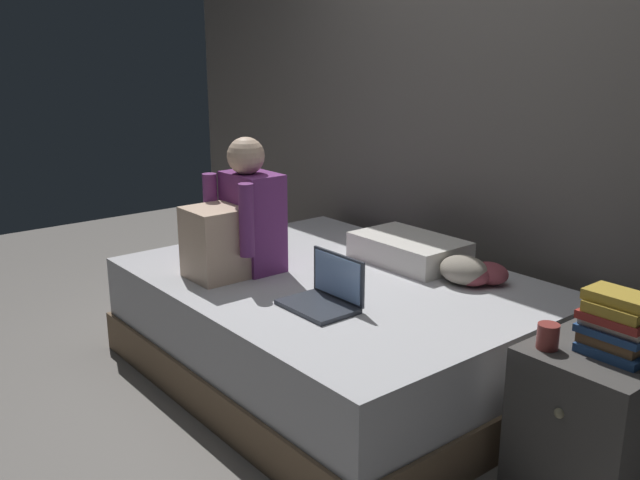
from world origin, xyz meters
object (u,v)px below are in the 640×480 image
object	(u,v)px
bed	(334,327)
mug	(548,336)
clothes_pile	(472,272)
person_sitting	(237,222)
nightstand	(591,424)
laptop	(326,294)
pillow	(409,250)
book_stack	(616,325)

from	to	relation	value
bed	mug	distance (m)	1.22
bed	clothes_pile	xyz separation A→B (m)	(0.47, 0.43, 0.32)
person_sitting	clothes_pile	size ratio (longest dim) A/B	2.26
nightstand	clothes_pile	xyz separation A→B (m)	(-0.83, 0.34, 0.28)
mug	bed	bearing A→B (deg)	178.78
bed	mug	size ratio (longest dim) A/B	22.22
nightstand	laptop	world-z (taller)	laptop
pillow	book_stack	bearing A→B (deg)	-14.99
nightstand	pillow	distance (m)	1.33
book_stack	laptop	bearing A→B (deg)	-160.34
pillow	clothes_pile	size ratio (longest dim) A/B	1.94
person_sitting	pillow	bearing A→B (deg)	61.74
person_sitting	laptop	distance (m)	0.66
bed	clothes_pile	bearing A→B (deg)	42.57
clothes_pile	person_sitting	bearing A→B (deg)	-137.99
laptop	clothes_pile	xyz separation A→B (m)	(0.20, 0.71, 0.00)
person_sitting	mug	bearing A→B (deg)	10.69
laptop	pillow	xyz separation A→B (m)	(-0.21, 0.73, 0.01)
person_sitting	laptop	size ratio (longest dim) A/B	2.05
person_sitting	pillow	xyz separation A→B (m)	(0.41, 0.76, -0.19)
bed	person_sitting	world-z (taller)	person_sitting
nightstand	book_stack	xyz separation A→B (m)	(0.04, 0.01, 0.39)
laptop	book_stack	distance (m)	1.14
mug	person_sitting	bearing A→B (deg)	-169.31
pillow	bed	bearing A→B (deg)	-96.74
nightstand	laptop	size ratio (longest dim) A/B	1.76
pillow	clothes_pile	xyz separation A→B (m)	(0.42, -0.02, -0.01)
nightstand	clothes_pile	world-z (taller)	clothes_pile
nightstand	pillow	size ratio (longest dim) A/B	1.01
laptop	mug	distance (m)	0.94
clothes_pile	pillow	bearing A→B (deg)	177.54
laptop	mug	size ratio (longest dim) A/B	3.56
clothes_pile	laptop	bearing A→B (deg)	-105.94
nightstand	pillow	world-z (taller)	pillow
book_stack	clothes_pile	distance (m)	0.93
person_sitting	clothes_pile	xyz separation A→B (m)	(0.83, 0.75, -0.19)
bed	pillow	size ratio (longest dim) A/B	3.57
laptop	pillow	world-z (taller)	laptop
person_sitting	mug	distance (m)	1.56
nightstand	laptop	distance (m)	1.13
mug	laptop	bearing A→B (deg)	-164.42
laptop	pillow	size ratio (longest dim) A/B	0.57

